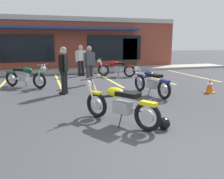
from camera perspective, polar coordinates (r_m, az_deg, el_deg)
The scene contains 13 objects.
ground_plane at distance 7.14m, azimuth -0.70°, elevation -3.19°, with size 80.00×80.00×0.00m, color #3D3D42.
sidewalk_kerb at distance 14.88m, azimuth -9.45°, elevation 4.68°, with size 22.00×1.80×0.14m, color #A8A59E.
brick_storefront_building at distance 18.27m, azimuth -11.13°, elevation 11.16°, with size 15.15×6.11×3.49m.
painted_stall_lines at distance 11.37m, azimuth -6.99°, elevation 2.30°, with size 12.29×4.80×0.01m.
motorcycle_foreground_classic at distance 5.20m, azimuth 1.76°, elevation -3.57°, with size 1.40×1.84×0.98m.
motorcycle_red_sportbike at distance 8.20m, azimuth 9.59°, elevation 1.89°, with size 0.76×2.10×0.98m.
motorcycle_black_cruiser at distance 12.47m, azimuth 0.97°, elevation 5.34°, with size 1.90×1.30×0.98m.
motorcycle_silver_naked at distance 10.08m, azimuth -20.68°, elevation 3.10°, with size 1.76×1.52×0.98m.
person_in_shorts_foreground at distance 8.31m, azimuth -11.87°, elevation 5.33°, with size 0.39×0.58×1.68m.
person_by_back_row at distance 12.82m, azimuth -7.74°, elevation 7.60°, with size 0.61×0.34×1.68m.
person_near_building at distance 10.13m, azimuth -5.63°, elevation 6.61°, with size 0.59×0.38×1.68m.
helmet_on_pavement at distance 5.07m, azimuth 12.78°, elevation -8.21°, with size 0.26×0.26×0.26m.
traffic_cone at distance 9.19m, azimuth 23.06°, elevation 0.87°, with size 0.34×0.34×0.53m.
Camera 1 is at (-1.94, -2.80, 1.82)m, focal length 36.88 mm.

